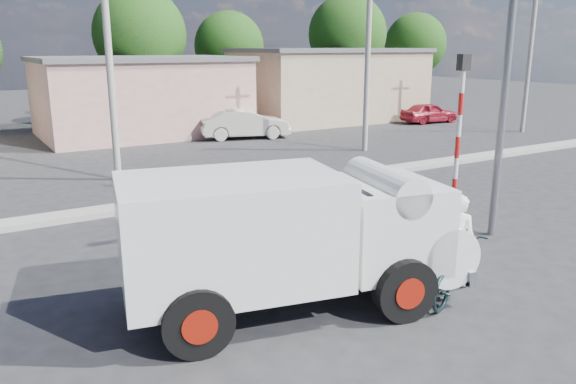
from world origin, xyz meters
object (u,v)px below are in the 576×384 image
traffic_pole (459,133)px  truck (298,234)px  streetlight (506,26)px  car_red (429,113)px  car_cream (245,124)px  cyclist (457,255)px  bicycle (456,270)px

traffic_pole → truck: bearing=-167.1°
truck → streetlight: bearing=20.5°
truck → car_red: (20.33, 17.10, -0.76)m
car_cream → streetlight: size_ratio=0.50×
truck → traffic_pole: bearing=25.2°
car_cream → car_red: car_cream is taller
cyclist → traffic_pole: bearing=-68.6°
cyclist → streetlight: (3.41, 2.07, 4.12)m
bicycle → streetlight: streetlight is taller
cyclist → car_red: 25.41m
traffic_pole → streetlight: (0.94, -0.30, 2.37)m
truck → traffic_pole: size_ratio=1.45×
car_red → bicycle: bearing=141.7°
streetlight → cyclist: bearing=-148.7°
bicycle → car_cream: size_ratio=0.47×
cyclist → streetlight: bearing=-81.2°
car_red → traffic_pole: (-15.18, -15.92, 1.98)m
car_cream → streetlight: (-1.86, -16.71, 4.22)m
truck → car_cream: truck is taller
traffic_pole → streetlight: size_ratio=0.48×
car_red → streetlight: 22.02m
cyclist → traffic_pole: traffic_pole is taller
car_cream → car_red: bearing=-76.9°
streetlight → truck: bearing=-171.8°
car_red → streetlight: streetlight is taller
bicycle → cyclist: 0.29m
traffic_pole → bicycle: bearing=-136.1°
cyclist → car_cream: 19.51m
cyclist → traffic_pole: (2.47, 2.37, 1.75)m
car_cream → cyclist: bearing=179.8°
car_cream → traffic_pole: bearing=-174.2°
bicycle → traffic_pole: traffic_pole is taller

